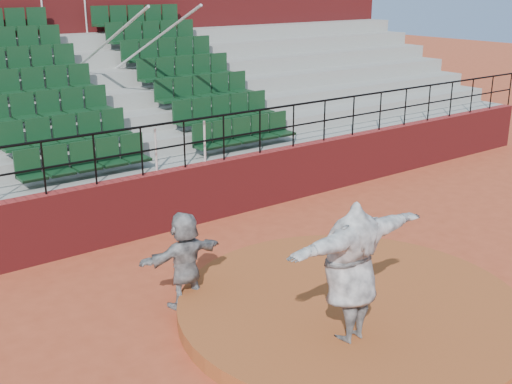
% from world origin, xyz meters
% --- Properties ---
extents(ground, '(90.00, 90.00, 0.00)m').
position_xyz_m(ground, '(0.00, 0.00, 0.00)').
color(ground, '#A64125').
rests_on(ground, ground).
extents(pitchers_mound, '(5.50, 5.50, 0.25)m').
position_xyz_m(pitchers_mound, '(0.00, 0.00, 0.12)').
color(pitchers_mound, brown).
rests_on(pitchers_mound, ground).
extents(pitching_rubber, '(0.60, 0.15, 0.03)m').
position_xyz_m(pitching_rubber, '(0.00, 0.15, 0.27)').
color(pitching_rubber, white).
rests_on(pitching_rubber, pitchers_mound).
extents(boundary_wall, '(24.00, 0.30, 1.30)m').
position_xyz_m(boundary_wall, '(0.00, 5.00, 0.65)').
color(boundary_wall, maroon).
rests_on(boundary_wall, ground).
extents(wall_railing, '(24.04, 0.05, 1.03)m').
position_xyz_m(wall_railing, '(0.00, 5.00, 2.03)').
color(wall_railing, black).
rests_on(wall_railing, boundary_wall).
extents(seating_deck, '(24.00, 5.97, 4.63)m').
position_xyz_m(seating_deck, '(0.00, 8.65, 1.43)').
color(seating_deck, gray).
rests_on(seating_deck, ground).
extents(press_box_facade, '(24.00, 3.00, 7.10)m').
position_xyz_m(press_box_facade, '(0.00, 12.60, 3.55)').
color(press_box_facade, maroon).
rests_on(press_box_facade, ground).
extents(pitcher, '(2.54, 0.77, 2.05)m').
position_xyz_m(pitcher, '(-0.83, -0.77, 1.27)').
color(pitcher, black).
rests_on(pitcher, pitchers_mound).
extents(fielder, '(1.50, 0.52, 1.61)m').
position_xyz_m(fielder, '(-1.91, 1.87, 0.80)').
color(fielder, black).
rests_on(fielder, ground).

